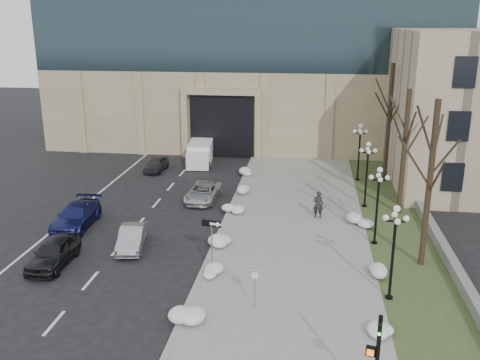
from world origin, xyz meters
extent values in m
cube|color=#969691|center=(3.50, 14.00, 0.06)|extent=(9.00, 40.00, 0.12)
cube|color=#969691|center=(-1.00, 14.00, 0.07)|extent=(0.30, 40.00, 0.14)
cube|color=#334422|center=(10.00, 14.00, 0.05)|extent=(4.00, 40.00, 0.10)
cube|color=slate|center=(12.00, 16.00, 0.35)|extent=(0.50, 30.00, 0.70)
cube|color=tan|center=(-2.00, 42.00, 4.00)|extent=(40.00, 20.00, 8.00)
cube|color=black|center=(-4.00, 33.00, 3.00)|extent=(6.00, 2.50, 6.00)
cube|color=tan|center=(-4.00, 31.60, 6.30)|extent=(7.50, 0.60, 0.60)
cube|color=tan|center=(-7.50, 31.60, 3.00)|extent=(0.60, 0.60, 6.00)
cube|color=tan|center=(-0.50, 31.60, 3.00)|extent=(0.60, 0.60, 6.00)
cube|color=black|center=(14.00, 19.00, 2.50)|extent=(1.40, 0.25, 2.00)
cube|color=black|center=(14.00, 19.00, 6.00)|extent=(1.40, 0.25, 2.00)
cube|color=black|center=(14.00, 19.00, 9.50)|extent=(1.40, 0.25, 2.00)
imported|color=black|center=(-9.13, 7.48, 0.73)|extent=(1.84, 4.33, 1.46)
imported|color=#95989C|center=(-5.68, 10.17, 0.63)|extent=(2.00, 4.02, 1.27)
imported|color=navy|center=(-10.26, 12.93, 0.73)|extent=(2.22, 5.09, 1.45)
imported|color=#BCBCBC|center=(-3.28, 19.09, 0.63)|extent=(2.26, 4.59, 1.25)
imported|color=#323338|center=(-8.86, 26.28, 0.61)|extent=(1.61, 3.64, 1.22)
imported|color=black|center=(5.01, 16.28, 1.04)|extent=(0.73, 0.52, 1.85)
cube|color=white|center=(-5.68, 30.01, 0.94)|extent=(2.59, 4.90, 1.88)
cube|color=white|center=(-5.36, 27.21, 0.85)|extent=(2.13, 1.72, 1.50)
cylinder|color=black|center=(-6.31, 27.29, 0.33)|extent=(0.31, 0.68, 0.66)
cylinder|color=black|center=(-4.45, 27.51, 0.33)|extent=(0.31, 0.68, 0.66)
cylinder|color=black|center=(-6.77, 31.30, 0.33)|extent=(0.31, 0.68, 0.66)
cylinder|color=black|center=(-4.91, 31.52, 0.33)|extent=(0.31, 0.68, 0.66)
cylinder|color=slate|center=(-0.52, 7.74, 1.43)|extent=(0.07, 0.07, 2.86)
cube|color=black|center=(-0.52, 7.74, 2.75)|extent=(1.04, 0.22, 0.35)
cube|color=white|center=(-0.36, 7.68, 2.75)|extent=(0.49, 0.09, 0.13)
cone|color=white|center=(-0.09, 7.63, 2.75)|extent=(0.29, 0.32, 0.29)
cylinder|color=slate|center=(2.10, 4.19, 0.99)|extent=(0.05, 0.05, 1.98)
cube|color=white|center=(2.10, 4.19, 1.80)|extent=(0.43, 0.04, 0.43)
cube|color=black|center=(2.10, 4.17, 1.80)|extent=(0.38, 0.01, 0.38)
cube|color=white|center=(2.10, 4.17, 1.80)|extent=(0.32, 0.01, 0.32)
imported|color=black|center=(6.78, -1.70, 3.01)|extent=(0.32, 0.83, 0.16)
sphere|color=#19E533|center=(6.75, -1.84, 3.06)|extent=(0.11, 0.11, 0.11)
cube|color=black|center=(6.56, -1.65, 2.28)|extent=(0.35, 0.25, 0.32)
cube|color=orange|center=(6.53, -1.75, 2.28)|extent=(0.23, 0.07, 0.23)
ellipsoid|color=white|center=(-0.71, 2.63, 0.30)|extent=(1.10, 1.60, 0.36)
ellipsoid|color=white|center=(-0.48, 7.18, 0.30)|extent=(1.10, 1.60, 0.36)
ellipsoid|color=white|center=(-0.45, 11.00, 0.30)|extent=(1.10, 1.60, 0.36)
ellipsoid|color=white|center=(-0.61, 16.38, 0.30)|extent=(1.10, 1.60, 0.36)
ellipsoid|color=white|center=(-0.57, 21.00, 0.30)|extent=(1.10, 1.60, 0.36)
ellipsoid|color=white|center=(-0.85, 25.57, 0.30)|extent=(1.10, 1.60, 0.36)
ellipsoid|color=white|center=(7.33, 3.15, 0.30)|extent=(1.10, 1.60, 0.36)
ellipsoid|color=white|center=(7.69, 8.66, 0.30)|extent=(1.10, 1.60, 0.36)
ellipsoid|color=white|center=(7.75, 15.54, 0.30)|extent=(1.10, 1.60, 0.36)
cylinder|color=black|center=(8.30, 6.00, 0.10)|extent=(0.36, 0.36, 0.20)
cylinder|color=black|center=(8.30, 6.00, 2.00)|extent=(0.14, 0.14, 4.00)
cylinder|color=black|center=(8.30, 6.00, 4.00)|extent=(0.10, 0.90, 0.10)
cylinder|color=black|center=(8.30, 6.00, 4.00)|extent=(0.90, 0.10, 0.10)
sphere|color=silver|center=(8.30, 6.00, 4.60)|extent=(0.32, 0.32, 0.32)
sphere|color=silver|center=(8.75, 6.00, 4.15)|extent=(0.28, 0.28, 0.28)
sphere|color=silver|center=(7.85, 6.00, 4.15)|extent=(0.28, 0.28, 0.28)
sphere|color=silver|center=(8.30, 6.45, 4.15)|extent=(0.28, 0.28, 0.28)
sphere|color=silver|center=(8.30, 5.55, 4.15)|extent=(0.28, 0.28, 0.28)
cylinder|color=black|center=(8.30, 12.50, 0.10)|extent=(0.36, 0.36, 0.20)
cylinder|color=black|center=(8.30, 12.50, 2.00)|extent=(0.14, 0.14, 4.00)
cylinder|color=black|center=(8.30, 12.50, 4.00)|extent=(0.10, 0.90, 0.10)
cylinder|color=black|center=(8.30, 12.50, 4.00)|extent=(0.90, 0.10, 0.10)
sphere|color=silver|center=(8.30, 12.50, 4.60)|extent=(0.32, 0.32, 0.32)
sphere|color=silver|center=(8.75, 12.50, 4.15)|extent=(0.28, 0.28, 0.28)
sphere|color=silver|center=(7.85, 12.50, 4.15)|extent=(0.28, 0.28, 0.28)
sphere|color=silver|center=(8.30, 12.95, 4.15)|extent=(0.28, 0.28, 0.28)
sphere|color=silver|center=(8.30, 12.05, 4.15)|extent=(0.28, 0.28, 0.28)
cylinder|color=black|center=(8.30, 19.00, 0.10)|extent=(0.36, 0.36, 0.20)
cylinder|color=black|center=(8.30, 19.00, 2.00)|extent=(0.14, 0.14, 4.00)
cylinder|color=black|center=(8.30, 19.00, 4.00)|extent=(0.10, 0.90, 0.10)
cylinder|color=black|center=(8.30, 19.00, 4.00)|extent=(0.90, 0.10, 0.10)
sphere|color=silver|center=(8.30, 19.00, 4.60)|extent=(0.32, 0.32, 0.32)
sphere|color=silver|center=(8.75, 19.00, 4.15)|extent=(0.28, 0.28, 0.28)
sphere|color=silver|center=(7.85, 19.00, 4.15)|extent=(0.28, 0.28, 0.28)
sphere|color=silver|center=(8.30, 19.45, 4.15)|extent=(0.28, 0.28, 0.28)
sphere|color=silver|center=(8.30, 18.55, 4.15)|extent=(0.28, 0.28, 0.28)
cylinder|color=black|center=(8.30, 25.50, 0.10)|extent=(0.36, 0.36, 0.20)
cylinder|color=black|center=(8.30, 25.50, 2.00)|extent=(0.14, 0.14, 4.00)
cylinder|color=black|center=(8.30, 25.50, 4.00)|extent=(0.10, 0.90, 0.10)
cylinder|color=black|center=(8.30, 25.50, 4.00)|extent=(0.90, 0.10, 0.10)
sphere|color=silver|center=(8.30, 25.50, 4.60)|extent=(0.32, 0.32, 0.32)
sphere|color=silver|center=(8.75, 25.50, 4.15)|extent=(0.28, 0.28, 0.28)
sphere|color=silver|center=(7.85, 25.50, 4.15)|extent=(0.28, 0.28, 0.28)
sphere|color=silver|center=(8.30, 25.95, 4.15)|extent=(0.28, 0.28, 0.28)
sphere|color=silver|center=(8.30, 25.05, 4.15)|extent=(0.28, 0.28, 0.28)
cylinder|color=black|center=(10.50, 10.00, 4.50)|extent=(0.32, 0.32, 9.00)
cylinder|color=black|center=(10.50, 18.00, 4.25)|extent=(0.32, 0.32, 8.50)
cylinder|color=black|center=(10.50, 26.00, 4.75)|extent=(0.32, 0.32, 9.50)
camera|label=1|loc=(4.28, -17.30, 12.79)|focal=40.00mm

